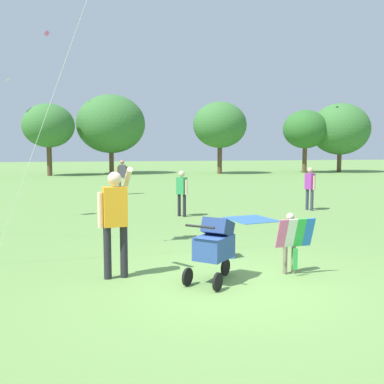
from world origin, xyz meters
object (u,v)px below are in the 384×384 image
at_px(stroller, 215,244).
at_px(person_red_shirt, 182,190).
at_px(person_adult_flyer, 115,214).
at_px(cooler_box, 222,248).
at_px(person_sitting_far, 122,174).
at_px(picnic_blanket, 251,219).
at_px(child_with_butterfly_kite, 291,237).
at_px(person_kid_running, 310,185).

height_order(stroller, person_red_shirt, person_red_shirt).
xyz_separation_m(stroller, person_red_shirt, (0.69, 6.73, 0.22)).
xyz_separation_m(person_adult_flyer, cooler_box, (2.06, 0.99, -0.87)).
relative_size(person_sitting_far, picnic_blanket, 1.13).
distance_m(child_with_butterfly_kite, person_red_shirt, 6.62).
height_order(child_with_butterfly_kite, stroller, child_with_butterfly_kite).
bearing_deg(person_adult_flyer, cooler_box, 25.66).
bearing_deg(child_with_butterfly_kite, person_sitting_far, 98.98).
bearing_deg(person_adult_flyer, picnic_blanket, 51.75).
distance_m(person_adult_flyer, person_red_shirt, 6.60).
relative_size(stroller, cooler_box, 2.30).
relative_size(person_adult_flyer, person_kid_running, 1.26).
bearing_deg(cooler_box, person_kid_running, 51.02).
xyz_separation_m(stroller, cooler_box, (0.53, 1.51, -0.43)).
xyz_separation_m(child_with_butterfly_kite, cooler_box, (-0.82, 1.36, -0.45)).
xyz_separation_m(picnic_blanket, cooler_box, (-2.04, -4.21, 0.17)).
bearing_deg(picnic_blanket, child_with_butterfly_kite, -102.36).
height_order(person_red_shirt, person_sitting_far, person_sitting_far).
distance_m(person_adult_flyer, stroller, 1.67).
xyz_separation_m(child_with_butterfly_kite, picnic_blanket, (1.22, 5.57, -0.62)).
bearing_deg(person_adult_flyer, stroller, -18.83).
bearing_deg(person_sitting_far, stroller, -86.76).
xyz_separation_m(person_adult_flyer, stroller, (1.53, -0.52, -0.44)).
relative_size(person_kid_running, picnic_blanket, 1.06).
height_order(person_red_shirt, picnic_blanket, person_red_shirt).
bearing_deg(person_kid_running, picnic_blanket, -149.76).
distance_m(child_with_butterfly_kite, person_adult_flyer, 2.93).
relative_size(person_kid_running, cooler_box, 3.22).
xyz_separation_m(person_red_shirt, person_kid_running, (4.46, 0.49, 0.03)).
bearing_deg(picnic_blanket, person_adult_flyer, -128.25).
bearing_deg(stroller, cooler_box, 70.61).
distance_m(child_with_butterfly_kite, person_sitting_far, 13.58).
relative_size(stroller, person_red_shirt, 0.74).
relative_size(person_adult_flyer, person_sitting_far, 1.18).
bearing_deg(cooler_box, child_with_butterfly_kite, -58.91).
bearing_deg(person_sitting_far, cooler_box, -83.85).
xyz_separation_m(person_red_shirt, cooler_box, (-0.16, -5.22, -0.65)).
bearing_deg(child_with_butterfly_kite, person_red_shirt, 95.72).
bearing_deg(person_kid_running, person_adult_flyer, -134.91).
bearing_deg(person_red_shirt, person_sitting_far, 102.06).
distance_m(person_sitting_far, person_kid_running, 8.67).
bearing_deg(stroller, person_kid_running, 54.49).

